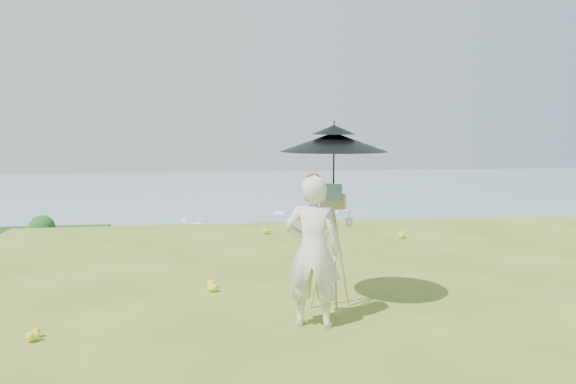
{
  "coord_description": "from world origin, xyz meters",
  "views": [
    {
      "loc": [
        -2.38,
        -6.61,
        2.33
      ],
      "look_at": [
        -1.09,
        2.71,
        1.25
      ],
      "focal_mm": 35.0,
      "sensor_mm": 36.0,
      "label": 1
    }
  ],
  "objects": [
    {
      "name": "painter_cap",
      "position": [
        -1.21,
        -0.29,
        1.74
      ],
      "size": [
        0.32,
        0.34,
        0.1
      ],
      "primitive_type": null,
      "rotation": [
        0.0,
        0.0,
        -0.53
      ],
      "color": "#BC676B",
      "rests_on": "painter"
    },
    {
      "name": "field_easel",
      "position": [
        -0.86,
        0.21,
        0.82
      ],
      "size": [
        0.85,
        0.85,
        1.64
      ],
      "primitive_type": null,
      "rotation": [
        0.0,
        0.0,
        -0.54
      ],
      "color": "#A46A44",
      "rests_on": "ground"
    },
    {
      "name": "bay_water",
      "position": [
        0.0,
        240.0,
        -34.0
      ],
      "size": [
        700.0,
        700.0,
        0.0
      ],
      "primitive_type": "plane",
      "color": "#718AA2",
      "rests_on": "ground"
    },
    {
      "name": "sun_umbrella",
      "position": [
        -0.85,
        0.24,
        1.88
      ],
      "size": [
        1.75,
        1.75,
        1.07
      ],
      "primitive_type": null,
      "rotation": [
        0.0,
        0.0,
        -0.37
      ],
      "color": "black",
      "rests_on": "field_easel"
    },
    {
      "name": "harbor_town",
      "position": [
        0.0,
        75.0,
        -29.5
      ],
      "size": [
        110.0,
        22.0,
        5.0
      ],
      "primitive_type": null,
      "color": "beige",
      "rests_on": "shoreline_tier"
    },
    {
      "name": "painter",
      "position": [
        -1.21,
        -0.29,
        0.9
      ],
      "size": [
        0.76,
        0.61,
        1.8
      ],
      "primitive_type": "imported",
      "rotation": [
        0.0,
        0.0,
        2.83
      ],
      "color": "white",
      "rests_on": "ground"
    },
    {
      "name": "wildflowers",
      "position": [
        0.0,
        0.25,
        0.06
      ],
      "size": [
        10.0,
        10.5,
        0.12
      ],
      "primitive_type": null,
      "color": "yellow",
      "rests_on": "ground"
    },
    {
      "name": "moored_boats",
      "position": [
        -12.5,
        161.0,
        -33.65
      ],
      "size": [
        140.0,
        140.0,
        0.7
      ],
      "primitive_type": null,
      "color": "white",
      "rests_on": "bay_water"
    },
    {
      "name": "shoreline_tier",
      "position": [
        0.0,
        75.0,
        -36.0
      ],
      "size": [
        170.0,
        28.0,
        8.0
      ],
      "primitive_type": "cube",
      "color": "gray",
      "rests_on": "bay_water"
    },
    {
      "name": "ground",
      "position": [
        0.0,
        0.0,
        0.0
      ],
      "size": [
        14.0,
        14.0,
        0.0
      ],
      "primitive_type": "plane",
      "color": "#4C7621",
      "rests_on": "ground"
    },
    {
      "name": "slope_trees",
      "position": [
        0.0,
        35.0,
        -15.0
      ],
      "size": [
        110.0,
        50.0,
        6.0
      ],
      "primitive_type": null,
      "color": "#1E4A16",
      "rests_on": "forest_slope"
    }
  ]
}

